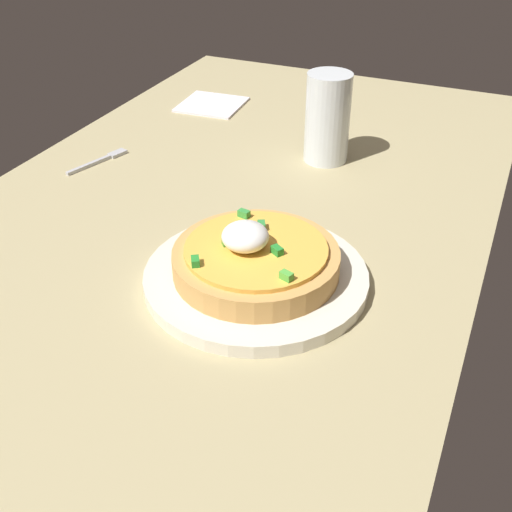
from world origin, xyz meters
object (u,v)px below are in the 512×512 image
Objects in this scene: cup_near at (327,123)px; napkin at (212,105)px; plate at (256,277)px; pizza at (255,258)px; fork at (102,160)px.

cup_near is 1.22× the size of napkin.
plate is 1.87× the size of cup_near.
cup_near is at bearing 5.40° from plate.
plate is at bearing -61.11° from pizza.
pizza is 38.11cm from fork.
cup_near is 1.24× the size of fork.
pizza is 1.71× the size of fork.
fork and napkin have the same top height.
plate reaches higher than napkin.
cup_near reaches higher than napkin.
napkin is at bearing 31.90° from pizza.
napkin is at bearing 7.26° from fork.
plate is at bearing -174.60° from cup_near.
fork is at bearing 170.55° from napkin.
plate is 2.28× the size of napkin.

